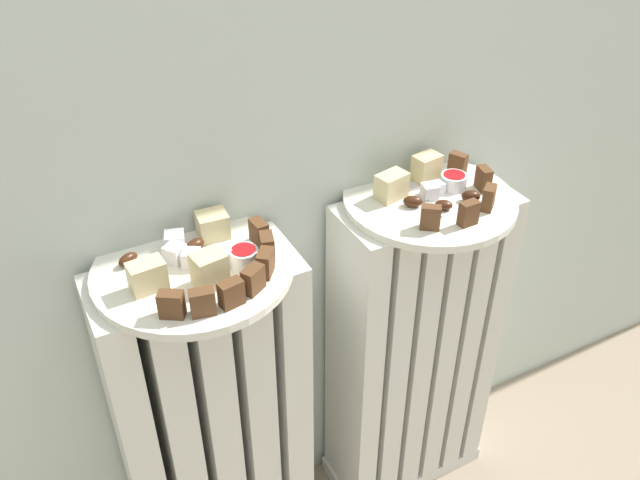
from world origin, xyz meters
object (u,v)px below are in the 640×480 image
(plate_right, at_px, (429,200))
(fork, at_px, (421,197))
(jam_bowl_left, at_px, (244,256))
(jam_bowl_right, at_px, (454,180))
(plate_left, at_px, (193,269))
(radiator_left, at_px, (215,432))
(radiator_right, at_px, (412,354))

(plate_right, distance_m, fork, 0.02)
(plate_right, bearing_deg, jam_bowl_left, -174.78)
(jam_bowl_left, distance_m, jam_bowl_right, 0.36)
(plate_right, xyz_separation_m, jam_bowl_left, (-0.31, -0.03, 0.02))
(plate_left, height_order, jam_bowl_right, jam_bowl_right)
(plate_right, xyz_separation_m, fork, (-0.01, 0.00, 0.01))
(plate_left, bearing_deg, jam_bowl_right, 0.82)
(jam_bowl_left, bearing_deg, plate_left, 154.94)
(plate_left, relative_size, jam_bowl_right, 6.52)
(plate_right, height_order, jam_bowl_left, jam_bowl_left)
(plate_left, distance_m, jam_bowl_left, 0.07)
(fork, bearing_deg, jam_bowl_right, 1.80)
(jam_bowl_right, bearing_deg, fork, -178.20)
(plate_left, distance_m, fork, 0.36)
(plate_left, xyz_separation_m, plate_right, (0.38, 0.00, 0.00))
(radiator_left, bearing_deg, jam_bowl_left, -25.06)
(radiator_left, bearing_deg, plate_left, 0.00)
(radiator_left, xyz_separation_m, plate_right, (0.38, 0.00, 0.33))
(fork, bearing_deg, plate_right, -17.98)
(jam_bowl_left, xyz_separation_m, jam_bowl_right, (0.36, 0.03, -0.00))
(radiator_right, bearing_deg, radiator_left, 180.00)
(radiator_right, xyz_separation_m, plate_left, (-0.38, 0.00, 0.33))
(plate_left, xyz_separation_m, jam_bowl_right, (0.42, 0.01, 0.02))
(radiator_right, xyz_separation_m, jam_bowl_right, (0.05, 0.01, 0.34))
(jam_bowl_left, bearing_deg, plate_right, 5.22)
(jam_bowl_right, distance_m, fork, 0.06)
(radiator_right, height_order, jam_bowl_right, jam_bowl_right)
(jam_bowl_left, bearing_deg, jam_bowl_right, 5.49)
(radiator_right, relative_size, plate_right, 2.39)
(radiator_left, distance_m, plate_left, 0.33)
(radiator_right, distance_m, jam_bowl_left, 0.47)
(radiator_right, height_order, jam_bowl_left, jam_bowl_left)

